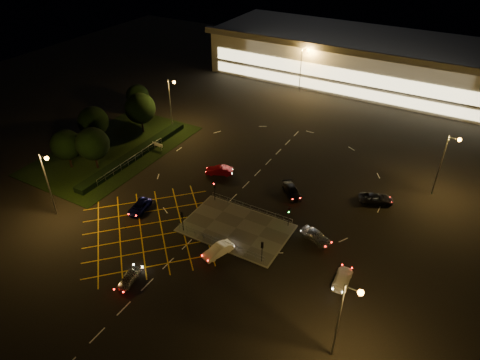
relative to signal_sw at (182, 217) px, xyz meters
The scene contains 27 objects.
ground 7.58m from the signal_sw, 56.28° to the left, with size 180.00×180.00×0.00m, color black.
pedestrian_island 7.57m from the signal_sw, 33.65° to the left, with size 14.00×9.00×0.12m, color #4C4944.
grass_verge 26.93m from the signal_sw, 153.45° to the left, with size 18.00×30.00×0.08m, color black.
hedge 22.55m from the signal_sw, 147.74° to the left, with size 2.00×26.00×1.00m, color black.
supermarket 68.13m from the signal_sw, 86.63° to the left, with size 72.00×26.50×10.50m.
streetlight_sw 19.03m from the signal_sw, 161.12° to the right, with size 1.78×0.56×10.03m.
streetlight_se 26.05m from the signal_sw, 18.14° to the right, with size 1.78×0.56×10.03m.
streetlight_nw 31.24m from the signal_sw, 129.19° to the left, with size 1.78×0.56×10.03m.
streetlight_ne 38.75m from the signal_sw, 42.43° to the left, with size 1.78×0.56×10.03m.
streetlight_far_left 54.44m from the signal_sw, 95.88° to the left, with size 1.78×0.56×10.03m.
signal_sw is the anchor object (origin of this frame).
signal_se 12.00m from the signal_sw, ahead, with size 0.28×0.30×3.15m.
signal_nw 7.99m from the signal_sw, 90.00° to the left, with size 0.28×0.30×3.15m.
signal_ne 14.41m from the signal_sw, 33.65° to the left, with size 0.28×0.30×3.15m.
tree_a 26.38m from the signal_sw, behind, with size 5.04×5.04×6.86m.
tree_b 30.55m from the signal_sw, 156.81° to the left, with size 5.40×5.40×7.35m.
tree_c 31.34m from the signal_sw, 140.20° to the left, with size 5.76×5.76×7.84m.
tree_d 39.73m from the signal_sw, 139.09° to the left, with size 4.68×4.68×6.37m.
tree_e 22.92m from the signal_sw, 164.76° to the left, with size 5.40×5.40×7.35m.
car_near_silver 10.86m from the signal_sw, 90.73° to the right, with size 1.45×3.61×1.23m, color #A5A8AC.
car_queue_white 6.96m from the signal_sw, 13.34° to the right, with size 1.48×4.24×1.40m, color white.
car_left_blue 8.41m from the signal_sw, behind, with size 2.04×4.43×1.23m, color #0C0F4A.
car_far_dkgrey 17.87m from the signal_sw, 58.27° to the left, with size 1.93×4.75×1.38m, color black.
car_right_silver 17.96m from the signal_sw, 23.59° to the left, with size 1.77×4.40×1.50m, color #A5A7AC.
car_circ_red 14.98m from the signal_sw, 102.78° to the left, with size 1.54×4.41×1.45m, color maroon.
car_east_grey 28.73m from the signal_sw, 42.68° to the left, with size 2.33×5.05×1.40m, color black.
car_approach_white 21.94m from the signal_sw, ahead, with size 1.80×4.42×1.28m, color silver.
Camera 1 is at (24.80, -40.99, 38.22)m, focal length 32.00 mm.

